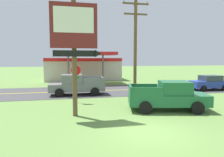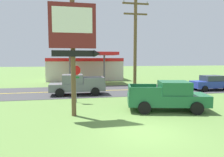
{
  "view_description": "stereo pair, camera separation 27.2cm",
  "coord_description": "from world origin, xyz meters",
  "px_view_note": "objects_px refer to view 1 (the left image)",
  "views": [
    {
      "loc": [
        -3.66,
        -8.78,
        3.42
      ],
      "look_at": [
        0.0,
        8.0,
        1.8
      ],
      "focal_mm": 32.86,
      "sensor_mm": 36.0,
      "label": 1
    },
    {
      "loc": [
        -3.39,
        -8.83,
        3.42
      ],
      "look_at": [
        0.0,
        8.0,
        1.8
      ],
      "focal_mm": 32.86,
      "sensor_mm": 36.0,
      "label": 2
    }
  ],
  "objects_px": {
    "utility_pole": "(135,46)",
    "stop_sign": "(76,77)",
    "motel_sign": "(75,37)",
    "gas_station": "(83,68)",
    "pickup_grey_on_road": "(76,85)",
    "pickup_green_parked_on_lawn": "(169,96)",
    "car_blue_near_lane": "(209,83)"
  },
  "relations": [
    {
      "from": "gas_station",
      "to": "car_blue_near_lane",
      "type": "xyz_separation_m",
      "value": [
        12.85,
        -14.57,
        -1.11
      ]
    },
    {
      "from": "motel_sign",
      "to": "pickup_green_parked_on_lawn",
      "type": "bearing_deg",
      "value": 1.69
    },
    {
      "from": "gas_station",
      "to": "car_blue_near_lane",
      "type": "distance_m",
      "value": 19.46
    },
    {
      "from": "utility_pole",
      "to": "gas_station",
      "type": "height_order",
      "value": "utility_pole"
    },
    {
      "from": "pickup_grey_on_road",
      "to": "car_blue_near_lane",
      "type": "height_order",
      "value": "pickup_grey_on_road"
    },
    {
      "from": "stop_sign",
      "to": "car_blue_near_lane",
      "type": "distance_m",
      "value": 15.23
    },
    {
      "from": "gas_station",
      "to": "pickup_green_parked_on_lawn",
      "type": "xyz_separation_m",
      "value": [
        4.04,
        -21.96,
        -0.98
      ]
    },
    {
      "from": "pickup_green_parked_on_lawn",
      "to": "car_blue_near_lane",
      "type": "height_order",
      "value": "pickup_green_parked_on_lawn"
    },
    {
      "from": "gas_station",
      "to": "pickup_grey_on_road",
      "type": "relative_size",
      "value": 2.31
    },
    {
      "from": "utility_pole",
      "to": "car_blue_near_lane",
      "type": "height_order",
      "value": "utility_pole"
    },
    {
      "from": "stop_sign",
      "to": "pickup_green_parked_on_lawn",
      "type": "height_order",
      "value": "stop_sign"
    },
    {
      "from": "gas_station",
      "to": "pickup_grey_on_road",
      "type": "height_order",
      "value": "gas_station"
    },
    {
      "from": "utility_pole",
      "to": "pickup_green_parked_on_lawn",
      "type": "xyz_separation_m",
      "value": [
        1.24,
        -3.38,
        -3.49
      ]
    },
    {
      "from": "stop_sign",
      "to": "utility_pole",
      "type": "distance_m",
      "value": 5.31
    },
    {
      "from": "motel_sign",
      "to": "utility_pole",
      "type": "distance_m",
      "value": 6.04
    },
    {
      "from": "car_blue_near_lane",
      "to": "utility_pole",
      "type": "bearing_deg",
      "value": -158.28
    },
    {
      "from": "gas_station",
      "to": "pickup_green_parked_on_lawn",
      "type": "bearing_deg",
      "value": -79.58
    },
    {
      "from": "motel_sign",
      "to": "pickup_grey_on_road",
      "type": "height_order",
      "value": "motel_sign"
    },
    {
      "from": "motel_sign",
      "to": "stop_sign",
      "type": "relative_size",
      "value": 2.35
    },
    {
      "from": "pickup_grey_on_road",
      "to": "stop_sign",
      "type": "bearing_deg",
      "value": -92.39
    },
    {
      "from": "pickup_grey_on_road",
      "to": "gas_station",
      "type": "bearing_deg",
      "value": 83.16
    },
    {
      "from": "motel_sign",
      "to": "utility_pole",
      "type": "height_order",
      "value": "utility_pole"
    },
    {
      "from": "motel_sign",
      "to": "stop_sign",
      "type": "height_order",
      "value": "motel_sign"
    },
    {
      "from": "car_blue_near_lane",
      "to": "pickup_green_parked_on_lawn",
      "type": "bearing_deg",
      "value": -140.03
    },
    {
      "from": "gas_station",
      "to": "stop_sign",
      "type": "bearing_deg",
      "value": -95.96
    },
    {
      "from": "pickup_green_parked_on_lawn",
      "to": "pickup_grey_on_road",
      "type": "bearing_deg",
      "value": 128.07
    },
    {
      "from": "motel_sign",
      "to": "pickup_grey_on_road",
      "type": "distance_m",
      "value": 8.44
    },
    {
      "from": "utility_pole",
      "to": "stop_sign",
      "type": "bearing_deg",
      "value": 175.08
    },
    {
      "from": "pickup_grey_on_road",
      "to": "pickup_green_parked_on_lawn",
      "type": "bearing_deg",
      "value": -51.93
    },
    {
      "from": "stop_sign",
      "to": "utility_pole",
      "type": "bearing_deg",
      "value": -4.92
    },
    {
      "from": "stop_sign",
      "to": "pickup_grey_on_road",
      "type": "height_order",
      "value": "stop_sign"
    },
    {
      "from": "stop_sign",
      "to": "gas_station",
      "type": "bearing_deg",
      "value": 84.04
    }
  ]
}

